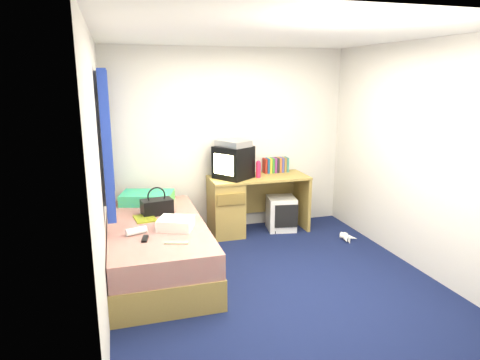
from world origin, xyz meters
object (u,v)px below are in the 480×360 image
object	(u,v)px
water_bottle	(136,231)
crt_tv	(233,162)
pillow	(147,198)
colour_swatch_fan	(177,243)
aerosol_can	(247,169)
desk	(238,203)
picture_frame	(282,166)
white_heels	(347,238)
pink_water_bottle	(258,170)
bed	(157,248)
magazine	(145,218)
handbag	(157,206)
vcr	(233,143)
remote_control	(145,239)
towel	(176,223)
storage_cube	(281,213)

from	to	relation	value
water_bottle	crt_tv	bearing A→B (deg)	41.90
pillow	colour_swatch_fan	world-z (taller)	pillow
pillow	aerosol_can	distance (m)	1.37
desk	picture_frame	size ratio (longest dim) A/B	9.29
aerosol_can	white_heels	xyz separation A→B (m)	(1.09, -0.79, -0.79)
aerosol_can	pink_water_bottle	bearing A→B (deg)	-58.75
crt_tv	pink_water_bottle	world-z (taller)	crt_tv
crt_tv	white_heels	world-z (taller)	crt_tv
bed	picture_frame	bearing A→B (deg)	30.73
magazine	bed	bearing A→B (deg)	-59.41
bed	water_bottle	size ratio (longest dim) A/B	10.00
handbag	aerosol_can	bearing A→B (deg)	18.38
vcr	colour_swatch_fan	world-z (taller)	vcr
magazine	remote_control	bearing A→B (deg)	-94.19
white_heels	picture_frame	bearing A→B (deg)	121.62
vcr	pink_water_bottle	xyz separation A→B (m)	(0.31, -0.08, -0.35)
pink_water_bottle	magazine	xyz separation A→B (m)	(-1.51, -0.65, -0.30)
handbag	magazine	xyz separation A→B (m)	(-0.15, -0.14, -0.08)
desk	handbag	distance (m)	1.27
bed	aerosol_can	distance (m)	1.73
pink_water_bottle	magazine	bearing A→B (deg)	-156.63
aerosol_can	towel	xyz separation A→B (m)	(-1.13, -1.21, -0.24)
pillow	crt_tv	xyz separation A→B (m)	(1.11, 0.12, 0.35)
picture_frame	water_bottle	world-z (taller)	picture_frame
magazine	white_heels	bearing A→B (deg)	0.57
magazine	handbag	bearing A→B (deg)	44.40
bed	pink_water_bottle	world-z (taller)	pink_water_bottle
water_bottle	remote_control	world-z (taller)	water_bottle
desk	crt_tv	xyz separation A→B (m)	(-0.07, 0.00, 0.55)
towel	colour_swatch_fan	distance (m)	0.40
storage_cube	remote_control	xyz separation A→B (m)	(-1.89, -1.27, 0.32)
water_bottle	remote_control	distance (m)	0.18
storage_cube	white_heels	xyz separation A→B (m)	(0.65, -0.64, -0.19)
water_bottle	handbag	bearing A→B (deg)	66.11
pillow	storage_cube	bearing A→B (deg)	2.11
storage_cube	vcr	world-z (taller)	vcr
storage_cube	water_bottle	size ratio (longest dim) A/B	2.27
remote_control	white_heels	size ratio (longest dim) A/B	0.59
desk	towel	distance (m)	1.50
handbag	white_heels	world-z (taller)	handbag
bed	colour_swatch_fan	distance (m)	0.68
crt_tv	vcr	bearing A→B (deg)	90.00
picture_frame	pink_water_bottle	world-z (taller)	pink_water_bottle
desk	white_heels	world-z (taller)	desk
aerosol_can	vcr	bearing A→B (deg)	-157.61
colour_swatch_fan	bed	bearing A→B (deg)	101.44
towel	remote_control	bearing A→B (deg)	-146.40
crt_tv	colour_swatch_fan	xyz separation A→B (m)	(-0.96, -1.51, -0.41)
magazine	vcr	bearing A→B (deg)	31.38
picture_frame	white_heels	size ratio (longest dim) A/B	0.51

